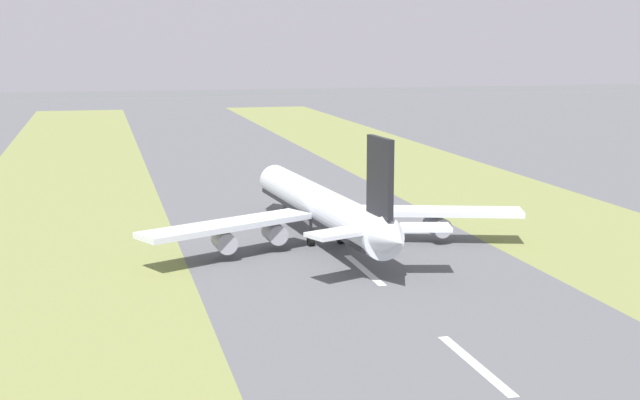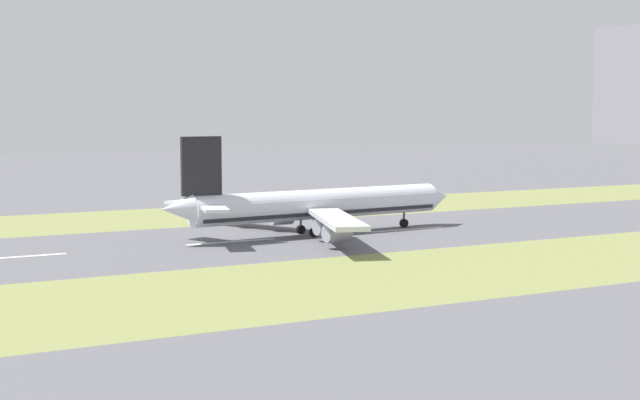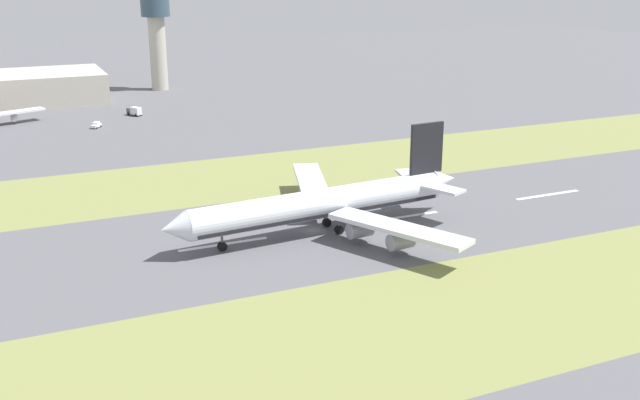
% 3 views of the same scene
% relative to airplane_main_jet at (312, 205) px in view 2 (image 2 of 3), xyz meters
% --- Properties ---
extents(ground_plane, '(800.00, 800.00, 0.00)m').
position_rel_airplane_main_jet_xyz_m(ground_plane, '(1.52, 2.65, -6.02)').
color(ground_plane, '#56565B').
extents(grass_median_west, '(40.00, 600.00, 0.01)m').
position_rel_airplane_main_jet_xyz_m(grass_median_west, '(-43.48, 2.65, -6.02)').
color(grass_median_west, olive).
rests_on(grass_median_west, ground).
extents(grass_median_east, '(40.00, 600.00, 0.01)m').
position_rel_airplane_main_jet_xyz_m(grass_median_east, '(46.52, 2.65, -6.02)').
color(grass_median_east, olive).
rests_on(grass_median_east, ground).
extents(centreline_dash_near, '(1.20, 18.00, 0.01)m').
position_rel_airplane_main_jet_xyz_m(centreline_dash_near, '(1.52, -58.10, -6.01)').
color(centreline_dash_near, silver).
rests_on(centreline_dash_near, ground).
extents(centreline_dash_mid, '(1.20, 18.00, 0.01)m').
position_rel_airplane_main_jet_xyz_m(centreline_dash_mid, '(1.52, -18.10, -6.01)').
color(centreline_dash_mid, silver).
rests_on(centreline_dash_mid, ground).
extents(centreline_dash_far, '(1.20, 18.00, 0.01)m').
position_rel_airplane_main_jet_xyz_m(centreline_dash_far, '(1.52, 21.90, -6.01)').
color(centreline_dash_far, silver).
rests_on(centreline_dash_far, ground).
extents(airplane_main_jet, '(63.94, 67.22, 20.20)m').
position_rel_airplane_main_jet_xyz_m(airplane_main_jet, '(0.00, 0.00, 0.00)').
color(airplane_main_jet, silver).
rests_on(airplane_main_jet, ground).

